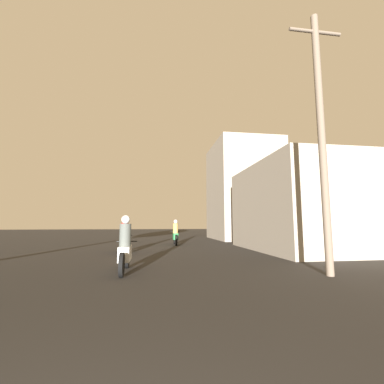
% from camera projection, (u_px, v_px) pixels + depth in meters
% --- Properties ---
extents(motorcycle_white, '(0.60, 2.02, 1.59)m').
position_uv_depth(motorcycle_white, '(125.00, 249.00, 7.24)').
color(motorcycle_white, black).
rests_on(motorcycle_white, ground_plane).
extents(motorcycle_blue, '(0.60, 2.15, 1.63)m').
position_uv_depth(motorcycle_blue, '(124.00, 239.00, 11.90)').
color(motorcycle_blue, black).
rests_on(motorcycle_blue, ground_plane).
extents(motorcycle_green, '(0.60, 2.00, 1.58)m').
position_uv_depth(motorcycle_green, '(175.00, 235.00, 16.28)').
color(motorcycle_green, black).
rests_on(motorcycle_green, ground_plane).
extents(building_right_near, '(5.60, 7.33, 4.35)m').
position_uv_depth(building_right_near, '(306.00, 207.00, 13.29)').
color(building_right_near, gray).
rests_on(building_right_near, ground_plane).
extents(building_right_far, '(5.29, 6.54, 8.32)m').
position_uv_depth(building_right_far, '(243.00, 191.00, 22.69)').
color(building_right_far, gray).
rests_on(building_right_far, ground_plane).
extents(utility_pole_near, '(1.60, 0.20, 7.41)m').
position_uv_depth(utility_pole_near, '(321.00, 132.00, 7.11)').
color(utility_pole_near, '#6B5B4C').
rests_on(utility_pole_near, ground_plane).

